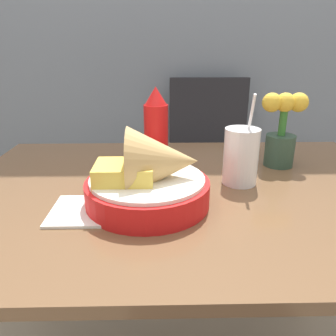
{
  "coord_description": "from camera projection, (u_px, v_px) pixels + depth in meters",
  "views": [
    {
      "loc": [
        -0.06,
        -0.74,
        1.05
      ],
      "look_at": [
        -0.05,
        -0.03,
        0.78
      ],
      "focal_mm": 35.0,
      "sensor_mm": 36.0,
      "label": 1
    }
  ],
  "objects": [
    {
      "name": "dining_table",
      "position": [
        186.0,
        222.0,
        0.84
      ],
      "size": [
        1.14,
        0.79,
        0.72
      ],
      "color": "brown",
      "rests_on": "ground_plane"
    },
    {
      "name": "food_basket",
      "position": [
        152.0,
        178.0,
        0.7
      ],
      "size": [
        0.27,
        0.27,
        0.17
      ],
      "color": "red",
      "rests_on": "dining_table"
    },
    {
      "name": "napkin",
      "position": [
        93.0,
        210.0,
        0.69
      ],
      "size": [
        0.17,
        0.14,
        0.01
      ],
      "color": "white",
      "rests_on": "dining_table"
    },
    {
      "name": "ketchup_bottle",
      "position": [
        156.0,
        128.0,
        0.92
      ],
      "size": [
        0.07,
        0.07,
        0.22
      ],
      "color": "red",
      "rests_on": "dining_table"
    },
    {
      "name": "flower_vase",
      "position": [
        282.0,
        131.0,
        0.92
      ],
      "size": [
        0.13,
        0.08,
        0.21
      ],
      "color": "#2D4738",
      "rests_on": "dining_table"
    },
    {
      "name": "chair_far_window",
      "position": [
        209.0,
        155.0,
        1.68
      ],
      "size": [
        0.4,
        0.4,
        0.9
      ],
      "color": "black",
      "rests_on": "ground_plane"
    },
    {
      "name": "drink_cup",
      "position": [
        241.0,
        158.0,
        0.81
      ],
      "size": [
        0.09,
        0.09,
        0.23
      ],
      "color": "silver",
      "rests_on": "dining_table"
    }
  ]
}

